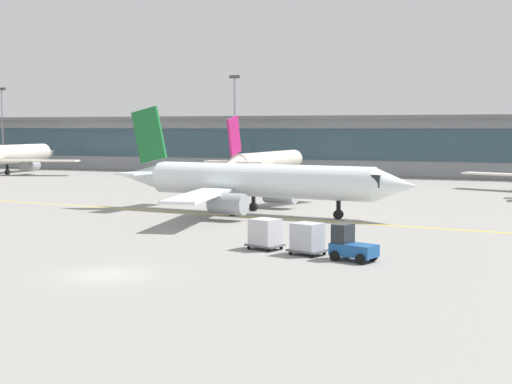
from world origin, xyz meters
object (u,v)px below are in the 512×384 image
object	(u,v)px
gate_airplane_1	(268,162)
taxiing_regional_jet	(257,181)
baggage_tug	(351,245)
cargo_dolly_trailing	(265,233)
cargo_dolly_lead	(307,238)
apron_light_mast_0	(3,124)
gate_airplane_0	(2,155)
apron_light_mast_1	(235,121)

from	to	relation	value
gate_airplane_1	taxiing_regional_jet	distance (m)	39.35
baggage_tug	cargo_dolly_trailing	xyz separation A→B (m)	(-5.99, 1.85, 0.16)
cargo_dolly_lead	apron_light_mast_0	world-z (taller)	apron_light_mast_0
cargo_dolly_lead	cargo_dolly_trailing	size ratio (longest dim) A/B	1.00
gate_airplane_0	apron_light_mast_1	bearing A→B (deg)	-70.77
cargo_dolly_trailing	apron_light_mast_0	xyz separation A→B (m)	(-80.15, 70.50, 7.27)
gate_airplane_0	cargo_dolly_trailing	size ratio (longest dim) A/B	12.65
apron_light_mast_1	gate_airplane_1	bearing A→B (deg)	-52.18
cargo_dolly_trailing	apron_light_mast_1	world-z (taller)	apron_light_mast_1
gate_airplane_0	cargo_dolly_lead	size ratio (longest dim) A/B	12.65
gate_airplane_1	baggage_tug	distance (m)	62.24
gate_airplane_1	taxiing_regional_jet	world-z (taller)	taxiing_regional_jet
baggage_tug	apron_light_mast_0	bearing A→B (deg)	157.15
cargo_dolly_lead	cargo_dolly_trailing	distance (m)	3.25
gate_airplane_1	cargo_dolly_trailing	world-z (taller)	gate_airplane_1
cargo_dolly_lead	apron_light_mast_0	size ratio (longest dim) A/B	0.16
baggage_tug	cargo_dolly_lead	distance (m)	3.02
gate_airplane_0	gate_airplane_1	size ratio (longest dim) A/B	1.13
gate_airplane_1	taxiing_regional_jet	size ratio (longest dim) A/B	0.95
apron_light_mast_1	cargo_dolly_lead	bearing A→B (deg)	-63.87
gate_airplane_0	apron_light_mast_1	world-z (taller)	apron_light_mast_1
cargo_dolly_trailing	apron_light_mast_1	size ratio (longest dim) A/B	0.15
cargo_dolly_lead	taxiing_regional_jet	bearing A→B (deg)	136.77
gate_airplane_0	apron_light_mast_1	size ratio (longest dim) A/B	1.93
apron_light_mast_0	taxiing_regional_jet	bearing A→B (deg)	-36.09
cargo_dolly_trailing	baggage_tug	bearing A→B (deg)	-0.00
cargo_dolly_lead	cargo_dolly_trailing	bearing A→B (deg)	180.00
gate_airplane_1	cargo_dolly_trailing	distance (m)	58.24
taxiing_regional_jet	apron_light_mast_1	world-z (taller)	apron_light_mast_1
baggage_tug	apron_light_mast_1	bearing A→B (deg)	134.88
apron_light_mast_1	taxiing_regional_jet	bearing A→B (deg)	-65.15
gate_airplane_1	cargo_dolly_lead	world-z (taller)	gate_airplane_1
gate_airplane_1	apron_light_mast_1	xyz separation A→B (m)	(-11.16, 14.37, 6.06)
gate_airplane_1	baggage_tug	world-z (taller)	gate_airplane_1
gate_airplane_0	baggage_tug	xyz separation A→B (m)	(72.94, -56.36, -2.22)
cargo_dolly_lead	baggage_tug	bearing A→B (deg)	-0.00
cargo_dolly_lead	gate_airplane_0	bearing A→B (deg)	158.81
gate_airplane_0	gate_airplane_1	distance (m)	46.88
gate_airplane_1	gate_airplane_0	bearing A→B (deg)	93.04
taxiing_regional_jet	gate_airplane_0	bearing A→B (deg)	154.17
gate_airplane_0	taxiing_regional_jet	bearing A→B (deg)	-124.77
apron_light_mast_0	gate_airplane_1	bearing A→B (deg)	-14.78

